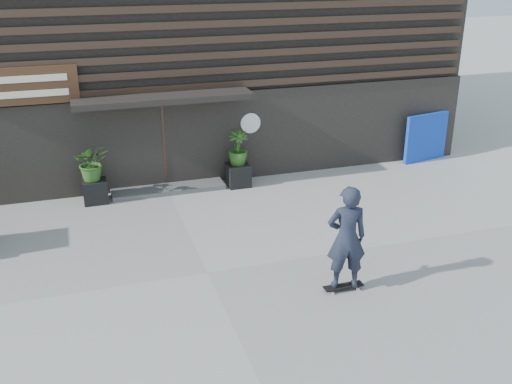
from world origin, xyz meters
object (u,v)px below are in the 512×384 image
object	(u,v)px
planter_pot_left	(95,191)
blue_tarp	(426,137)
planter_pot_right	(238,175)
skateboarder	(347,238)

from	to	relation	value
planter_pot_left	blue_tarp	bearing A→B (deg)	1.75
planter_pot_left	blue_tarp	world-z (taller)	blue_tarp
planter_pot_right	blue_tarp	bearing A→B (deg)	2.85
planter_pot_right	blue_tarp	size ratio (longest dim) A/B	0.38
blue_tarp	planter_pot_left	bearing A→B (deg)	170.06
planter_pot_left	skateboarder	world-z (taller)	skateboarder
planter_pot_left	blue_tarp	distance (m)	9.83
planter_pot_left	skateboarder	distance (m)	7.23
blue_tarp	skateboarder	distance (m)	8.30
blue_tarp	skateboarder	size ratio (longest dim) A/B	0.73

